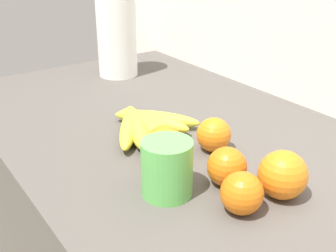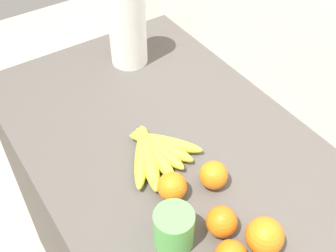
{
  "view_description": "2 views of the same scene",
  "coord_description": "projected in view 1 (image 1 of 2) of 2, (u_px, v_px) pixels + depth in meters",
  "views": [
    {
      "loc": [
        0.31,
        -0.5,
        1.34
      ],
      "look_at": [
        -0.33,
        -0.05,
        0.98
      ],
      "focal_mm": 46.23,
      "sensor_mm": 36.0,
      "label": 1
    },
    {
      "loc": [
        0.21,
        -0.42,
        1.75
      ],
      "look_at": [
        -0.4,
        -0.02,
        1.04
      ],
      "focal_mm": 45.57,
      "sensor_mm": 36.0,
      "label": 2
    }
  ],
  "objects": [
    {
      "name": "banana_bunch",
      "position": [
        144.0,
        124.0,
        0.92
      ],
      "size": [
        0.22,
        0.22,
        0.04
      ],
      "color": "gold",
      "rests_on": "counter"
    },
    {
      "name": "orange_front",
      "position": [
        165.0,
        143.0,
        0.81
      ],
      "size": [
        0.07,
        0.07,
        0.07
      ],
      "primitive_type": "sphere",
      "color": "orange",
      "rests_on": "counter"
    },
    {
      "name": "orange_back_right",
      "position": [
        214.0,
        135.0,
        0.84
      ],
      "size": [
        0.07,
        0.07,
        0.07
      ],
      "primitive_type": "sphere",
      "color": "orange",
      "rests_on": "counter"
    },
    {
      "name": "orange_right",
      "position": [
        227.0,
        167.0,
        0.73
      ],
      "size": [
        0.07,
        0.07,
        0.07
      ],
      "primitive_type": "sphere",
      "color": "orange",
      "rests_on": "counter"
    },
    {
      "name": "orange_far_right",
      "position": [
        283.0,
        175.0,
        0.69
      ],
      "size": [
        0.08,
        0.08,
        0.08
      ],
      "primitive_type": "sphere",
      "color": "orange",
      "rests_on": "counter"
    },
    {
      "name": "orange_back_left",
      "position": [
        242.0,
        193.0,
        0.65
      ],
      "size": [
        0.07,
        0.07,
        0.07
      ],
      "primitive_type": "sphere",
      "color": "orange",
      "rests_on": "counter"
    },
    {
      "name": "paper_towel_roll",
      "position": [
        117.0,
        30.0,
        1.25
      ],
      "size": [
        0.11,
        0.11,
        0.3
      ],
      "color": "white",
      "rests_on": "counter"
    },
    {
      "name": "mug",
      "position": [
        167.0,
        168.0,
        0.69
      ],
      "size": [
        0.08,
        0.08,
        0.09
      ],
      "primitive_type": "cylinder",
      "color": "#60BF56",
      "rests_on": "counter"
    }
  ]
}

